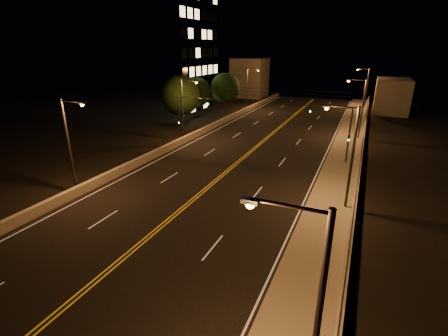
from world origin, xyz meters
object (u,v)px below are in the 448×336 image
at_px(tree_0, 180,96).
at_px(streetlight_3, 365,86).
at_px(streetlight_6, 249,86).
at_px(streetlight_1, 349,151).
at_px(tree_2, 225,88).
at_px(traffic_signal_left, 186,114).
at_px(streetlight_5, 184,106).
at_px(streetlight_0, 308,310).
at_px(traffic_signal_right, 340,128).
at_px(streetlight_4, 71,140).
at_px(streetlight_2, 360,105).
at_px(tree_1, 197,92).
at_px(building_tower, 145,44).

bearing_deg(tree_0, streetlight_3, 49.79).
bearing_deg(tree_0, streetlight_6, 78.23).
xyz_separation_m(streetlight_1, tree_2, (-24.33, 33.15, 0.02)).
bearing_deg(traffic_signal_left, streetlight_5, 125.00).
height_order(streetlight_0, streetlight_3, same).
height_order(traffic_signal_right, tree_0, tree_0).
bearing_deg(streetlight_4, streetlight_6, 90.00).
relative_size(streetlight_2, traffic_signal_right, 1.29).
xyz_separation_m(streetlight_3, traffic_signal_left, (-20.31, -37.48, -0.80)).
xyz_separation_m(streetlight_5, tree_1, (-6.24, 15.07, -0.30)).
distance_m(streetlight_4, tree_0, 24.84).
xyz_separation_m(streetlight_2, traffic_signal_left, (-20.31, -11.37, -0.80)).
relative_size(streetlight_0, streetlight_4, 1.00).
bearing_deg(tree_1, streetlight_3, 37.08).
bearing_deg(traffic_signal_right, building_tower, 154.10).
xyz_separation_m(streetlight_5, tree_2, (-2.95, 20.44, 0.02)).
height_order(streetlight_4, traffic_signal_right, streetlight_4).
relative_size(streetlight_1, streetlight_5, 1.00).
bearing_deg(traffic_signal_right, streetlight_1, -82.49).
distance_m(streetlight_0, streetlight_1, 16.89).
bearing_deg(streetlight_5, streetlight_4, -90.00).
bearing_deg(streetlight_4, traffic_signal_right, 40.73).
distance_m(tree_0, tree_1, 9.52).
distance_m(streetlight_4, streetlight_6, 44.08).
relative_size(building_tower, tree_2, 3.49).
xyz_separation_m(traffic_signal_left, tree_1, (-7.31, 16.60, 0.49)).
bearing_deg(streetlight_1, streetlight_4, -164.41).
height_order(streetlight_6, tree_1, streetlight_6).
height_order(streetlight_6, traffic_signal_left, streetlight_6).
height_order(streetlight_2, tree_1, streetlight_2).
bearing_deg(tree_0, traffic_signal_right, -17.05).
bearing_deg(building_tower, streetlight_6, 25.16).
xyz_separation_m(traffic_signal_right, tree_1, (-26.15, 16.60, 0.49)).
bearing_deg(streetlight_1, traffic_signal_right, 97.51).
height_order(streetlight_0, tree_1, streetlight_0).
bearing_deg(tree_2, building_tower, -166.88).
height_order(building_tower, tree_1, building_tower).
relative_size(streetlight_3, tree_1, 1.15).
height_order(streetlight_2, tree_0, streetlight_2).
relative_size(streetlight_2, streetlight_3, 1.00).
bearing_deg(streetlight_0, streetlight_2, 90.00).
distance_m(streetlight_1, streetlight_3, 48.66).
height_order(traffic_signal_right, tree_2, tree_2).
distance_m(streetlight_0, streetlight_6, 59.01).
height_order(streetlight_5, streetlight_6, same).
xyz_separation_m(streetlight_1, streetlight_2, (0.00, 22.55, 0.00)).
height_order(streetlight_3, streetlight_5, same).
relative_size(streetlight_4, tree_1, 1.15).
bearing_deg(streetlight_1, streetlight_6, 119.30).
bearing_deg(streetlight_6, streetlight_3, 26.24).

